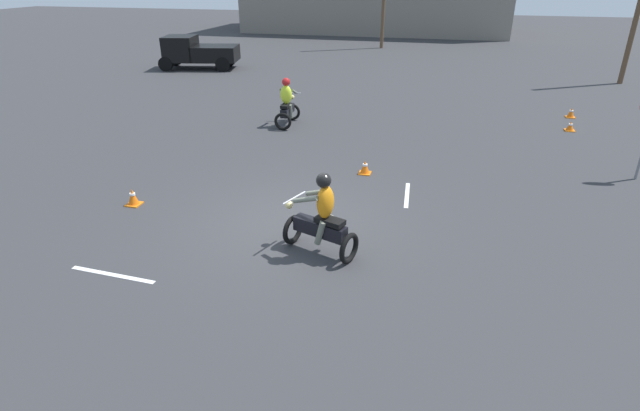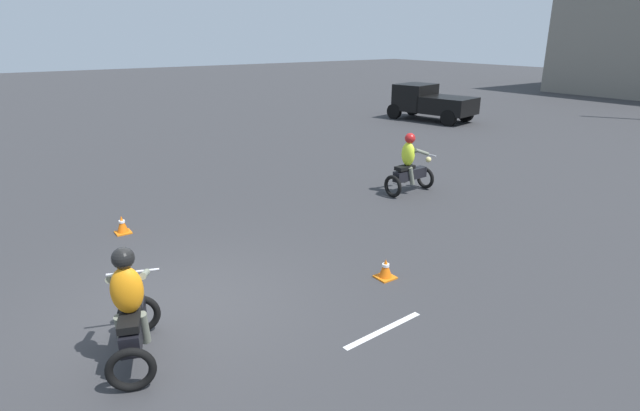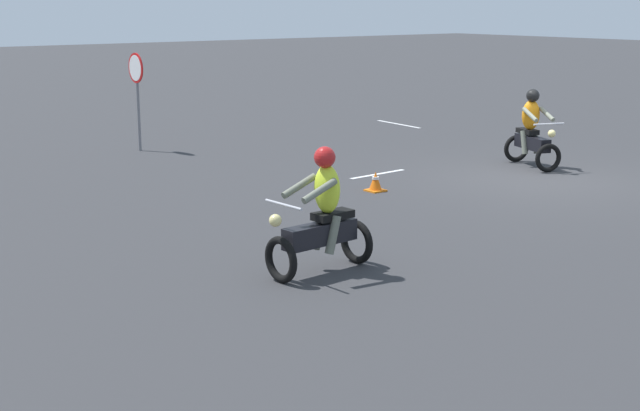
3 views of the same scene
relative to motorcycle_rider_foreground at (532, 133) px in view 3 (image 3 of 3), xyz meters
The scene contains 7 objects.
ground_plane 1.57m from the motorcycle_rider_foreground, 132.37° to the left, with size 120.00×120.00×0.00m, color #333335.
motorcycle_rider_foreground is the anchor object (origin of this frame).
motorcycle_rider_background 8.88m from the motorcycle_rider_foreground, 112.10° to the left, with size 0.73×1.53×1.66m.
stop_sign 9.10m from the motorcycle_rider_foreground, 39.19° to the left, with size 0.70×0.08×2.30m.
traffic_cone_near_left 4.35m from the motorcycle_rider_foreground, 88.72° to the left, with size 0.32×0.32×0.37m.
lane_stripe_e 7.17m from the motorcycle_rider_foreground, 19.12° to the right, with size 0.10×1.96×0.01m, color silver.
lane_stripe_n 3.52m from the motorcycle_rider_foreground, 67.20° to the left, with size 0.10×1.50×0.01m, color silver.
Camera 3 is at (-11.25, 14.01, 3.46)m, focal length 50.00 mm.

